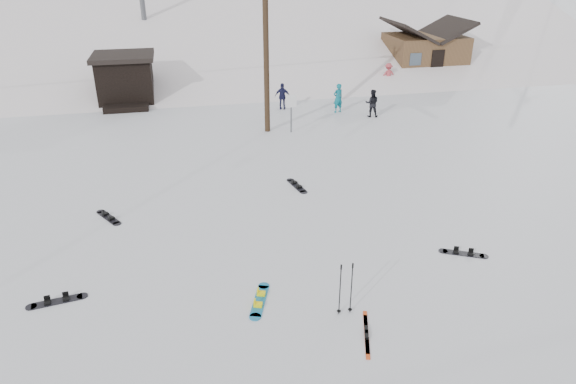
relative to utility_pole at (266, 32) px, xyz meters
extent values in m
plane|color=white|center=(-2.00, -14.00, -4.68)|extent=(200.00, 200.00, 0.00)
cube|color=white|center=(-2.00, 41.00, -16.68)|extent=(60.00, 85.24, 65.97)
cube|color=white|center=(36.00, 36.00, -15.68)|extent=(45.66, 93.98, 54.59)
cylinder|color=#3A2819|center=(0.00, 0.00, -0.18)|extent=(0.26, 0.26, 9.00)
cylinder|color=#595B60|center=(1.10, -0.40, -3.78)|extent=(0.07, 0.07, 1.80)
cube|color=white|center=(1.10, -0.44, -3.13)|extent=(0.50, 0.04, 0.60)
cube|color=black|center=(-7.00, 7.00, -3.43)|extent=(3.00, 3.00, 2.50)
cube|color=black|center=(-7.00, 7.00, -2.06)|extent=(3.40, 3.40, 0.25)
cube|color=black|center=(-7.00, 5.20, -4.53)|extent=(2.40, 1.20, 0.30)
cube|color=brown|center=(13.00, 10.00, -3.33)|extent=(5.00, 4.00, 2.70)
cube|color=black|center=(11.65, 10.00, -1.63)|extent=(2.69, 4.40, 1.43)
cube|color=black|center=(14.35, 10.00, -1.63)|extent=(2.69, 4.40, 1.43)
cube|color=black|center=(13.00, 7.98, -3.58)|extent=(0.90, 0.06, 1.90)
cube|color=#1C83BA|center=(-2.60, -13.21, -4.67)|extent=(0.70, 1.31, 0.03)
cylinder|color=#1C83BA|center=(-2.39, -12.61, -4.67)|extent=(0.29, 0.29, 0.03)
cylinder|color=#1C83BA|center=(-2.81, -13.82, -4.67)|extent=(0.29, 0.29, 0.03)
cube|color=#FFE90D|center=(-2.53, -13.00, -4.61)|extent=(0.25, 0.22, 0.08)
cube|color=#FFE90D|center=(-2.68, -13.43, -4.61)|extent=(0.25, 0.22, 0.08)
cube|color=#C33E14|center=(-0.40, -15.05, -4.67)|extent=(0.55, 1.46, 0.02)
cube|color=black|center=(-0.40, -15.05, -4.63)|extent=(0.16, 0.28, 0.07)
cube|color=#C33E14|center=(-0.35, -14.90, -4.67)|extent=(0.55, 1.46, 0.02)
cube|color=black|center=(-0.35, -14.90, -4.63)|extent=(0.16, 0.28, 0.07)
cylinder|color=black|center=(-0.78, -14.10, -3.99)|extent=(0.03, 0.03, 1.38)
cylinder|color=black|center=(-0.78, -14.10, -4.61)|extent=(0.10, 0.10, 0.01)
cylinder|color=black|center=(-0.78, -14.10, -3.33)|extent=(0.04, 0.04, 0.13)
cylinder|color=black|center=(-0.49, -14.10, -3.99)|extent=(0.03, 0.03, 1.38)
cylinder|color=black|center=(-0.49, -14.10, -4.61)|extent=(0.10, 0.10, 0.01)
cylinder|color=black|center=(-0.49, -14.10, -3.33)|extent=(0.04, 0.04, 0.13)
cube|color=black|center=(-7.64, -12.14, -4.67)|extent=(1.24, 0.47, 0.02)
cylinder|color=black|center=(-7.05, -12.04, -4.67)|extent=(0.28, 0.28, 0.02)
cylinder|color=black|center=(-8.24, -12.23, -4.67)|extent=(0.28, 0.28, 0.02)
cube|color=black|center=(-7.43, -12.10, -4.62)|extent=(0.18, 0.22, 0.08)
cube|color=black|center=(-7.86, -12.17, -4.62)|extent=(0.18, 0.22, 0.08)
cube|color=black|center=(-6.79, -7.72, -4.67)|extent=(0.85, 1.15, 0.02)
cylinder|color=black|center=(-7.10, -7.22, -4.67)|extent=(0.27, 0.27, 0.02)
cylinder|color=black|center=(-6.48, -8.22, -4.67)|extent=(0.27, 0.27, 0.02)
cube|color=black|center=(-6.90, -7.54, -4.62)|extent=(0.24, 0.23, 0.08)
cube|color=black|center=(-6.68, -7.90, -4.62)|extent=(0.24, 0.23, 0.08)
cube|color=black|center=(3.62, -12.29, -4.67)|extent=(1.15, 0.76, 0.02)
cylinder|color=black|center=(4.14, -12.55, -4.67)|extent=(0.26, 0.26, 0.02)
cylinder|color=black|center=(3.11, -12.03, -4.67)|extent=(0.26, 0.26, 0.02)
cube|color=black|center=(3.81, -12.39, -4.62)|extent=(0.21, 0.23, 0.08)
cube|color=black|center=(3.44, -12.20, -4.62)|extent=(0.21, 0.23, 0.08)
cube|color=black|center=(-0.08, -6.62, -4.67)|extent=(0.52, 1.23, 0.02)
cylinder|color=black|center=(-0.20, -6.03, -4.67)|extent=(0.28, 0.28, 0.02)
cylinder|color=black|center=(0.05, -7.21, -4.67)|extent=(0.28, 0.28, 0.02)
cube|color=black|center=(-0.12, -6.41, -4.62)|extent=(0.22, 0.18, 0.08)
cube|color=black|center=(-0.03, -6.83, -4.62)|extent=(0.22, 0.18, 0.08)
imported|color=#0C6A7A|center=(4.32, 2.33, -3.89)|extent=(0.66, 0.53, 1.57)
imported|color=black|center=(5.83, 1.17, -3.95)|extent=(0.85, 0.75, 1.46)
imported|color=#BB424B|center=(9.27, 7.33, -3.95)|extent=(0.95, 0.55, 1.46)
imported|color=#19193E|center=(1.50, 3.53, -3.95)|extent=(0.92, 0.62, 1.46)
camera|label=1|loc=(-4.16, -23.72, 3.45)|focal=32.00mm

